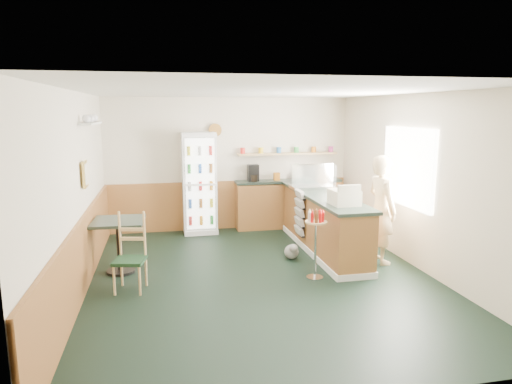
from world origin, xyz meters
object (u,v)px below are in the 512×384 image
object	(u,v)px
cash_register	(344,197)
cafe_chair	(130,249)
drinks_fridge	(199,183)
display_case	(313,176)
condiment_stand	(316,232)
shopkeeper	(382,210)
cafe_table	(119,236)

from	to	relation	value
cash_register	cafe_chair	world-z (taller)	cash_register
cash_register	cafe_chair	xyz separation A→B (m)	(-3.21, -0.21, -0.57)
drinks_fridge	display_case	bearing A→B (deg)	-27.62
display_case	cafe_chair	world-z (taller)	display_case
display_case	condiment_stand	size ratio (longest dim) A/B	0.79
shopkeeper	cafe_table	size ratio (longest dim) A/B	2.12
cafe_table	cafe_chair	xyz separation A→B (m)	(0.19, -0.68, -0.02)
drinks_fridge	condiment_stand	bearing A→B (deg)	-63.81
display_case	shopkeeper	distance (m)	1.59
condiment_stand	cafe_chair	xyz separation A→B (m)	(-2.63, 0.15, -0.13)
shopkeeper	display_case	bearing A→B (deg)	20.96
drinks_fridge	shopkeeper	world-z (taller)	drinks_fridge
cafe_table	cafe_chair	size ratio (longest dim) A/B	0.77
condiment_stand	drinks_fridge	bearing A→B (deg)	116.19
display_case	drinks_fridge	bearing A→B (deg)	152.38
condiment_stand	cash_register	bearing A→B (deg)	32.07
shopkeeper	cafe_table	bearing A→B (deg)	79.26
cafe_table	display_case	bearing A→B (deg)	16.94
cash_register	cafe_table	bearing A→B (deg)	170.27
drinks_fridge	cafe_chair	xyz separation A→B (m)	(-1.20, -2.76, -0.45)
drinks_fridge	shopkeeper	xyz separation A→B (m)	(2.70, -2.43, -0.14)
cash_register	cafe_table	xyz separation A→B (m)	(-3.40, 0.47, -0.55)
drinks_fridge	cafe_table	xyz separation A→B (m)	(-1.40, -2.08, -0.43)
drinks_fridge	shopkeeper	distance (m)	3.64
cash_register	shopkeeper	size ratio (longest dim) A/B	0.24
condiment_stand	cafe_table	bearing A→B (deg)	163.68
shopkeeper	cafe_chair	size ratio (longest dim) A/B	1.63
display_case	cafe_table	distance (m)	3.61
condiment_stand	cafe_chair	distance (m)	2.64
shopkeeper	condiment_stand	size ratio (longest dim) A/B	1.74
cash_register	shopkeeper	xyz separation A→B (m)	(0.70, 0.12, -0.25)
cafe_table	drinks_fridge	bearing A→B (deg)	56.21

